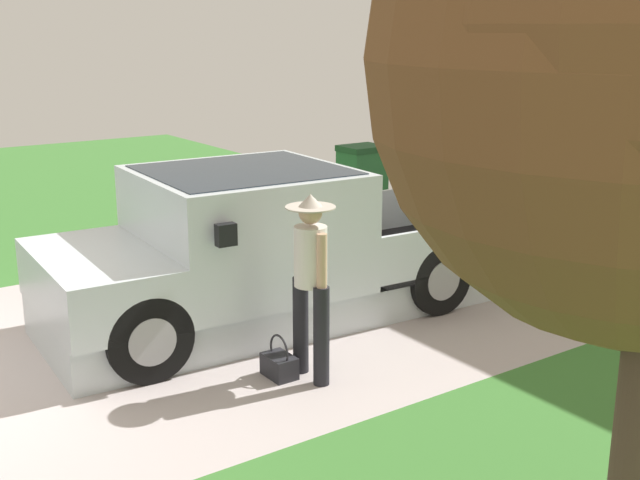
% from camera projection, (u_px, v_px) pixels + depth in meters
% --- Properties ---
extents(pickup_truck, '(2.26, 5.38, 1.65)m').
position_uv_depth(pickup_truck, '(255.00, 253.00, 8.49)').
color(pickup_truck, silver).
rests_on(pickup_truck, ground).
extents(person_with_hat, '(0.47, 0.44, 1.69)m').
position_uv_depth(person_with_hat, '(311.00, 275.00, 6.98)').
color(person_with_hat, black).
rests_on(person_with_hat, ground).
extents(handbag, '(0.33, 0.22, 0.40)m').
position_uv_depth(handbag, '(279.00, 364.00, 7.22)').
color(handbag, '#232328').
rests_on(handbag, ground).
extents(wheeled_trash_bin, '(0.60, 0.72, 1.15)m').
position_uv_depth(wheeled_trash_bin, '(362.00, 177.00, 13.46)').
color(wheeled_trash_bin, '#286B38').
rests_on(wheeled_trash_bin, ground).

